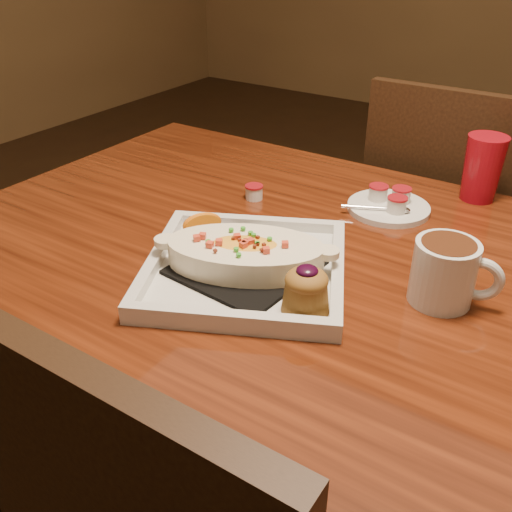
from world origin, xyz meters
The scene contains 7 objects.
table centered at (0.00, 0.00, 0.65)m, with size 1.50×0.90×0.75m.
chair_far centered at (0.00, 0.63, 0.51)m, with size 0.42×0.42×0.93m.
plate centered at (-0.13, -0.10, 0.78)m, with size 0.40×0.40×0.08m.
coffee_mug centered at (0.14, 0.01, 0.80)m, with size 0.13×0.09×0.10m.
saucer centered at (-0.04, 0.25, 0.76)m, with size 0.16×0.16×0.11m.
creamer_loose centered at (-0.29, 0.15, 0.76)m, with size 0.04×0.04×0.03m.
red_tumbler centered at (0.09, 0.40, 0.81)m, with size 0.08×0.08×0.13m, color #A30B1A.
Camera 1 is at (0.29, -0.72, 1.23)m, focal length 40.00 mm.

